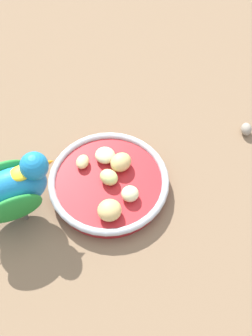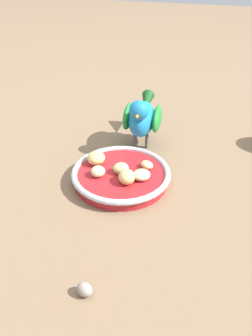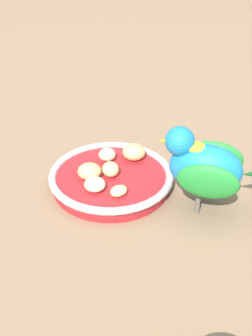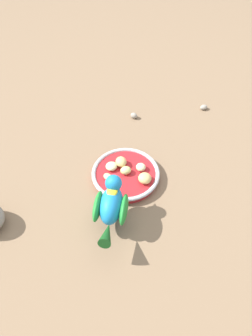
{
  "view_description": "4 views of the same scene",
  "coord_description": "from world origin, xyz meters",
  "px_view_note": "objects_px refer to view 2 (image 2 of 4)",
  "views": [
    {
      "loc": [
        -0.13,
        -0.37,
        0.64
      ],
      "look_at": [
        0.01,
        -0.01,
        0.06
      ],
      "focal_mm": 51.42,
      "sensor_mm": 36.0,
      "label": 1
    },
    {
      "loc": [
        0.5,
        0.15,
        0.39
      ],
      "look_at": [
        0.01,
        0.02,
        0.05
      ],
      "focal_mm": 37.45,
      "sensor_mm": 36.0,
      "label": 2
    },
    {
      "loc": [
        -0.22,
        0.55,
        0.41
      ],
      "look_at": [
        -0.04,
        0.0,
        0.04
      ],
      "focal_mm": 50.98,
      "sensor_mm": 36.0,
      "label": 3
    },
    {
      "loc": [
        -0.56,
        -0.11,
        0.69
      ],
      "look_at": [
        -0.02,
        -0.0,
        0.05
      ],
      "focal_mm": 34.24,
      "sensor_mm": 36.0,
      "label": 4
    }
  ],
  "objects_px": {
    "apple_piece_4": "(98,171)",
    "pebble_0": "(85,290)",
    "apple_piece_2": "(147,165)",
    "apple_piece_3": "(142,175)",
    "apple_piece_1": "(127,177)",
    "parrot": "(142,116)",
    "apple_piece_0": "(119,168)",
    "feeding_bowl": "(120,175)",
    "apple_piece_5": "(96,158)"
  },
  "relations": [
    {
      "from": "parrot",
      "to": "pebble_0",
      "type": "relative_size",
      "value": 7.77
    },
    {
      "from": "feeding_bowl",
      "to": "apple_piece_4",
      "type": "bearing_deg",
      "value": -60.2
    },
    {
      "from": "apple_piece_0",
      "to": "parrot",
      "type": "distance_m",
      "value": 0.15
    },
    {
      "from": "apple_piece_5",
      "to": "pebble_0",
      "type": "xyz_separation_m",
      "value": [
        0.27,
        0.08,
        -0.02
      ]
    },
    {
      "from": "apple_piece_3",
      "to": "apple_piece_4",
      "type": "relative_size",
      "value": 1.2
    },
    {
      "from": "apple_piece_5",
      "to": "pebble_0",
      "type": "bearing_deg",
      "value": 15.74
    },
    {
      "from": "apple_piece_2",
      "to": "apple_piece_3",
      "type": "bearing_deg",
      "value": -2.99
    },
    {
      "from": "apple_piece_1",
      "to": "apple_piece_2",
      "type": "xyz_separation_m",
      "value": [
        -0.05,
        0.03,
        -0.01
      ]
    },
    {
      "from": "apple_piece_3",
      "to": "apple_piece_5",
      "type": "distance_m",
      "value": 0.1
    },
    {
      "from": "parrot",
      "to": "apple_piece_1",
      "type": "bearing_deg",
      "value": 1.0
    },
    {
      "from": "feeding_bowl",
      "to": "apple_piece_1",
      "type": "relative_size",
      "value": 5.36
    },
    {
      "from": "apple_piece_5",
      "to": "parrot",
      "type": "height_order",
      "value": "parrot"
    },
    {
      "from": "apple_piece_1",
      "to": "apple_piece_5",
      "type": "xyz_separation_m",
      "value": [
        -0.04,
        -0.07,
        -0.0
      ]
    },
    {
      "from": "apple_piece_2",
      "to": "parrot",
      "type": "relative_size",
      "value": 0.15
    },
    {
      "from": "apple_piece_0",
      "to": "parrot",
      "type": "relative_size",
      "value": 0.17
    },
    {
      "from": "feeding_bowl",
      "to": "apple_piece_1",
      "type": "bearing_deg",
      "value": 37.68
    },
    {
      "from": "parrot",
      "to": "apple_piece_2",
      "type": "bearing_deg",
      "value": 14.78
    },
    {
      "from": "apple_piece_2",
      "to": "apple_piece_5",
      "type": "distance_m",
      "value": 0.1
    },
    {
      "from": "apple_piece_0",
      "to": "apple_piece_3",
      "type": "distance_m",
      "value": 0.05
    },
    {
      "from": "feeding_bowl",
      "to": "apple_piece_0",
      "type": "relative_size",
      "value": 6.33
    },
    {
      "from": "apple_piece_2",
      "to": "apple_piece_3",
      "type": "height_order",
      "value": "apple_piece_3"
    },
    {
      "from": "feeding_bowl",
      "to": "apple_piece_1",
      "type": "height_order",
      "value": "apple_piece_1"
    },
    {
      "from": "feeding_bowl",
      "to": "apple_piece_5",
      "type": "height_order",
      "value": "apple_piece_5"
    },
    {
      "from": "apple_piece_1",
      "to": "apple_piece_3",
      "type": "xyz_separation_m",
      "value": [
        -0.02,
        0.02,
        -0.0
      ]
    },
    {
      "from": "apple_piece_0",
      "to": "apple_piece_1",
      "type": "relative_size",
      "value": 0.85
    },
    {
      "from": "apple_piece_1",
      "to": "apple_piece_2",
      "type": "distance_m",
      "value": 0.06
    },
    {
      "from": "apple_piece_0",
      "to": "pebble_0",
      "type": "height_order",
      "value": "apple_piece_0"
    },
    {
      "from": "pebble_0",
      "to": "apple_piece_4",
      "type": "bearing_deg",
      "value": -165.62
    },
    {
      "from": "feeding_bowl",
      "to": "apple_piece_3",
      "type": "bearing_deg",
      "value": 78.23
    },
    {
      "from": "apple_piece_1",
      "to": "apple_piece_2",
      "type": "relative_size",
      "value": 1.34
    },
    {
      "from": "feeding_bowl",
      "to": "apple_piece_1",
      "type": "xyz_separation_m",
      "value": [
        0.03,
        0.02,
        0.02
      ]
    },
    {
      "from": "pebble_0",
      "to": "apple_piece_2",
      "type": "bearing_deg",
      "value": 175.52
    },
    {
      "from": "parrot",
      "to": "apple_piece_5",
      "type": "bearing_deg",
      "value": -29.16
    },
    {
      "from": "apple_piece_4",
      "to": "parrot",
      "type": "xyz_separation_m",
      "value": [
        -0.16,
        0.04,
        0.04
      ]
    },
    {
      "from": "apple_piece_4",
      "to": "pebble_0",
      "type": "xyz_separation_m",
      "value": [
        0.23,
        0.06,
        -0.02
      ]
    },
    {
      "from": "apple_piece_0",
      "to": "apple_piece_1",
      "type": "height_order",
      "value": "apple_piece_1"
    },
    {
      "from": "apple_piece_0",
      "to": "apple_piece_3",
      "type": "height_order",
      "value": "apple_piece_0"
    },
    {
      "from": "apple_piece_4",
      "to": "feeding_bowl",
      "type": "bearing_deg",
      "value": 119.8
    },
    {
      "from": "apple_piece_2",
      "to": "apple_piece_4",
      "type": "xyz_separation_m",
      "value": [
        0.05,
        -0.08,
        0.0
      ]
    },
    {
      "from": "apple_piece_1",
      "to": "apple_piece_3",
      "type": "height_order",
      "value": "apple_piece_1"
    },
    {
      "from": "apple_piece_0",
      "to": "apple_piece_4",
      "type": "height_order",
      "value": "apple_piece_0"
    },
    {
      "from": "apple_piece_2",
      "to": "pebble_0",
      "type": "distance_m",
      "value": 0.28
    },
    {
      "from": "pebble_0",
      "to": "parrot",
      "type": "bearing_deg",
      "value": -177.93
    },
    {
      "from": "apple_piece_0",
      "to": "feeding_bowl",
      "type": "bearing_deg",
      "value": 111.13
    },
    {
      "from": "feeding_bowl",
      "to": "apple_piece_2",
      "type": "xyz_separation_m",
      "value": [
        -0.03,
        0.05,
        0.01
      ]
    },
    {
      "from": "apple_piece_3",
      "to": "parrot",
      "type": "height_order",
      "value": "parrot"
    },
    {
      "from": "apple_piece_1",
      "to": "apple_piece_5",
      "type": "height_order",
      "value": "same"
    },
    {
      "from": "apple_piece_1",
      "to": "apple_piece_5",
      "type": "relative_size",
      "value": 0.97
    },
    {
      "from": "feeding_bowl",
      "to": "apple_piece_3",
      "type": "height_order",
      "value": "apple_piece_3"
    },
    {
      "from": "apple_piece_2",
      "to": "apple_piece_3",
      "type": "distance_m",
      "value": 0.04
    }
  ]
}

